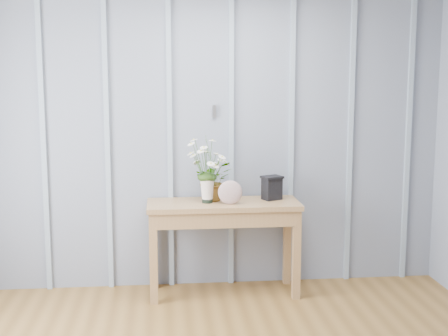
{
  "coord_description": "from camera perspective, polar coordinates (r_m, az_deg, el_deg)",
  "views": [
    {
      "loc": [
        -0.32,
        -2.8,
        1.78
      ],
      "look_at": [
        0.16,
        1.94,
        1.03
      ],
      "focal_mm": 50.0,
      "sensor_mm": 36.0,
      "label": 1
    }
  ],
  "objects": [
    {
      "name": "daisy_vase",
      "position": [
        4.85,
        -1.55,
        0.6
      ],
      "size": [
        0.37,
        0.28,
        0.53
      ],
      "color": "black",
      "rests_on": "sideboard"
    },
    {
      "name": "sideboard",
      "position": [
        4.95,
        -0.06,
        -4.42
      ],
      "size": [
        1.2,
        0.45,
        0.75
      ],
      "color": "olive",
      "rests_on": "ground"
    },
    {
      "name": "carved_box",
      "position": [
        5.02,
        4.4,
        -1.79
      ],
      "size": [
        0.19,
        0.17,
        0.19
      ],
      "color": "black",
      "rests_on": "sideboard"
    },
    {
      "name": "spider_plant",
      "position": [
        4.96,
        -0.97,
        -1.15
      ],
      "size": [
        0.3,
        0.27,
        0.32
      ],
      "primitive_type": "imported",
      "rotation": [
        0.0,
        0.0,
        0.04
      ],
      "color": "#1A350F",
      "rests_on": "sideboard"
    },
    {
      "name": "felt_disc_vessel",
      "position": [
        4.82,
        0.57,
        -2.25
      ],
      "size": [
        0.19,
        0.08,
        0.19
      ],
      "primitive_type": "ellipsoid",
      "rotation": [
        0.0,
        0.0,
        -0.13
      ],
      "color": "#7C4955",
      "rests_on": "sideboard"
    },
    {
      "name": "room_shell",
      "position": [
        3.73,
        -0.91,
        12.12
      ],
      "size": [
        4.0,
        4.5,
        2.5
      ],
      "color": "gray",
      "rests_on": "ground"
    }
  ]
}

